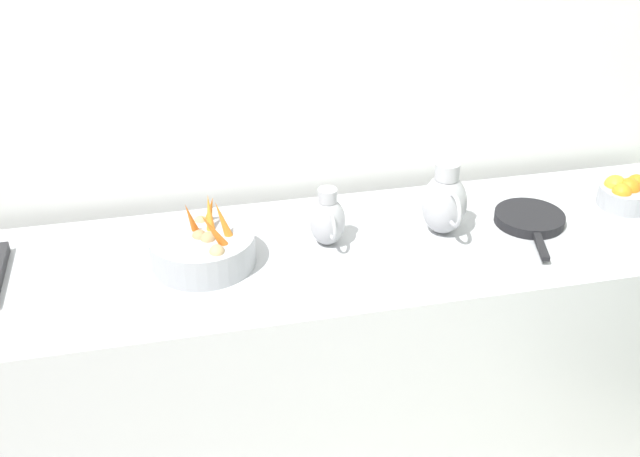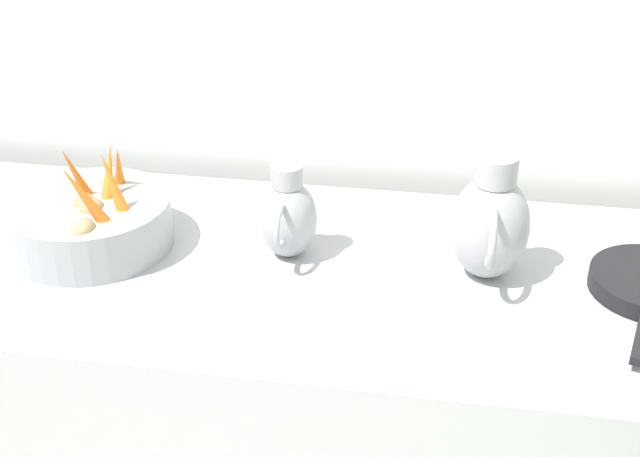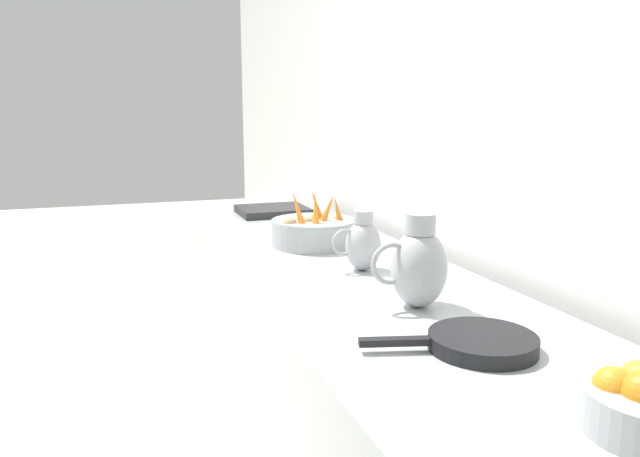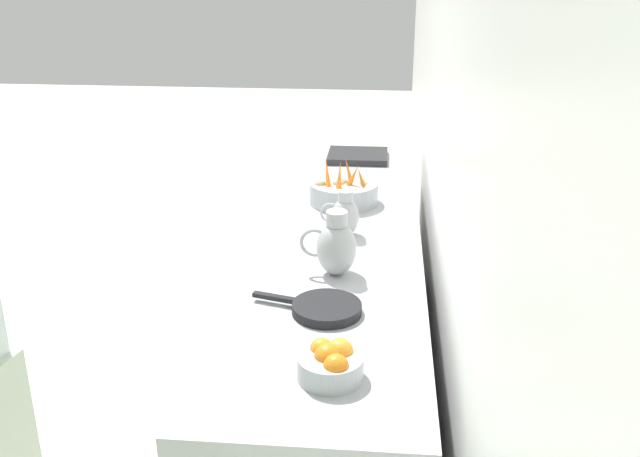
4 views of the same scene
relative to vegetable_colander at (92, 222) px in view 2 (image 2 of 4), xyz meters
The scene contains 4 objects.
prep_counter 0.65m from the vegetable_colander, 89.16° to the left, with size 0.72×2.78×0.88m, color #ADAFB5.
vegetable_colander is the anchor object (origin of this frame).
metal_pitcher_tall 0.80m from the vegetable_colander, 91.37° to the left, with size 0.21×0.15×0.25m.
metal_pitcher_short 0.41m from the vegetable_colander, 94.22° to the left, with size 0.17×0.12×0.20m.
Camera 2 is at (-0.09, 0.52, 1.75)m, focal length 46.75 mm.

